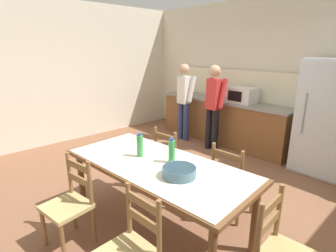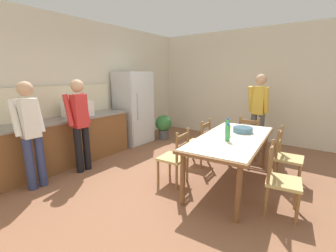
# 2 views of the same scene
# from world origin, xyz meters

# --- Properties ---
(ground_plane) EXTENTS (8.32, 8.32, 0.00)m
(ground_plane) POSITION_xyz_m (0.00, 0.00, 0.00)
(ground_plane) COLOR brown
(wall_back) EXTENTS (6.52, 0.12, 2.90)m
(wall_back) POSITION_xyz_m (0.00, 2.66, 1.45)
(wall_back) COLOR beige
(wall_back) RESTS_ON ground
(wall_left) EXTENTS (0.12, 5.20, 2.90)m
(wall_left) POSITION_xyz_m (-3.26, 0.00, 1.45)
(wall_left) COLOR beige
(wall_left) RESTS_ON ground
(kitchen_counter) EXTENTS (2.98, 0.66, 0.92)m
(kitchen_counter) POSITION_xyz_m (-0.88, 2.23, 0.46)
(kitchen_counter) COLOR brown
(kitchen_counter) RESTS_ON ground
(counter_splashback) EXTENTS (2.94, 0.03, 0.60)m
(counter_splashback) POSITION_xyz_m (-0.88, 2.54, 1.22)
(counter_splashback) COLOR beige
(counter_splashback) RESTS_ON kitchen_counter
(refrigerator) EXTENTS (0.81, 0.73, 1.81)m
(refrigerator) POSITION_xyz_m (1.12, 2.19, 0.91)
(refrigerator) COLOR silver
(refrigerator) RESTS_ON ground
(microwave) EXTENTS (0.50, 0.39, 0.30)m
(microwave) POSITION_xyz_m (-0.44, 2.21, 1.07)
(microwave) COLOR white
(microwave) RESTS_ON kitchen_counter
(dining_table) EXTENTS (2.17, 1.11, 0.79)m
(dining_table) POSITION_xyz_m (0.38, -0.68, 0.71)
(dining_table) COLOR brown
(dining_table) RESTS_ON ground
(bottle_near_centre) EXTENTS (0.07, 0.07, 0.27)m
(bottle_near_centre) POSITION_xyz_m (0.12, -0.70, 0.91)
(bottle_near_centre) COLOR green
(bottle_near_centre) RESTS_ON dining_table
(bottle_off_centre) EXTENTS (0.07, 0.07, 0.27)m
(bottle_off_centre) POSITION_xyz_m (0.48, -0.55, 0.91)
(bottle_off_centre) COLOR green
(bottle_off_centre) RESTS_ON dining_table
(serving_bowl) EXTENTS (0.32, 0.32, 0.09)m
(serving_bowl) POSITION_xyz_m (0.76, -0.72, 0.84)
(serving_bowl) COLOR slate
(serving_bowl) RESTS_ON dining_table
(chair_side_near_right) EXTENTS (0.44, 0.42, 0.91)m
(chair_side_near_right) POSITION_xyz_m (0.92, -1.40, 0.44)
(chair_side_near_right) COLOR olive
(chair_side_near_right) RESTS_ON ground
(chair_side_far_left) EXTENTS (0.45, 0.43, 0.91)m
(chair_side_far_left) POSITION_xyz_m (-0.15, 0.04, 0.44)
(chair_side_far_left) COLOR olive
(chair_side_far_left) RESTS_ON ground
(chair_side_near_left) EXTENTS (0.48, 0.46, 0.91)m
(chair_side_near_left) POSITION_xyz_m (-0.03, -1.48, 0.44)
(chair_side_near_left) COLOR olive
(chair_side_near_left) RESTS_ON ground
(chair_side_far_right) EXTENTS (0.44, 0.42, 0.91)m
(chair_side_far_right) POSITION_xyz_m (0.79, 0.12, 0.44)
(chair_side_far_right) COLOR olive
(chair_side_far_right) RESTS_ON ground
(person_at_sink) EXTENTS (0.41, 0.29, 1.65)m
(person_at_sink) POSITION_xyz_m (-1.54, 1.71, 0.93)
(person_at_sink) COLOR navy
(person_at_sink) RESTS_ON ground
(person_at_counter) EXTENTS (0.42, 0.29, 1.66)m
(person_at_counter) POSITION_xyz_m (-0.73, 1.69, 0.93)
(person_at_counter) COLOR black
(person_at_counter) RESTS_ON ground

